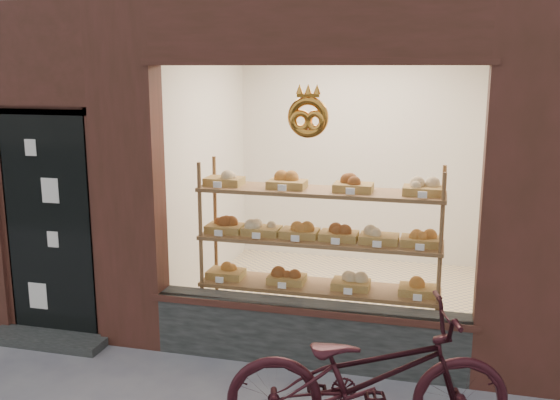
# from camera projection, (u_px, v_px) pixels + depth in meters

# --- Properties ---
(display_shelf) EXTENTS (2.20, 0.45, 1.70)m
(display_shelf) POSITION_uv_depth(u_px,v_px,m) (319.00, 254.00, 5.68)
(display_shelf) COLOR brown
(display_shelf) RESTS_ON ground
(bicycle) EXTENTS (2.01, 1.12, 1.00)m
(bicycle) POSITION_uv_depth(u_px,v_px,m) (368.00, 376.00, 4.20)
(bicycle) COLOR black
(bicycle) RESTS_ON ground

